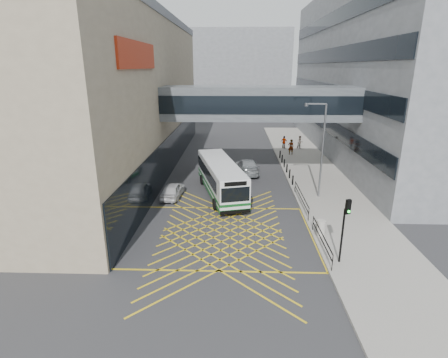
# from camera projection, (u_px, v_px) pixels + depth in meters

# --- Properties ---
(ground) EXTENTS (120.00, 120.00, 0.00)m
(ground) POSITION_uv_depth(u_px,v_px,m) (222.00, 234.00, 23.53)
(ground) COLOR #333335
(building_whsmith) EXTENTS (24.17, 42.00, 16.00)m
(building_whsmith) POSITION_uv_depth(u_px,v_px,m) (58.00, 94.00, 36.84)
(building_whsmith) COLOR gray
(building_whsmith) RESTS_ON ground
(building_right) EXTENTS (24.09, 44.00, 20.00)m
(building_right) POSITION_uv_depth(u_px,v_px,m) (426.00, 73.00, 42.50)
(building_right) COLOR slate
(building_right) RESTS_ON ground
(building_far) EXTENTS (28.00, 16.00, 18.00)m
(building_far) POSITION_uv_depth(u_px,v_px,m) (223.00, 74.00, 77.86)
(building_far) COLOR slate
(building_far) RESTS_ON ground
(skybridge) EXTENTS (20.00, 4.10, 3.00)m
(skybridge) POSITION_uv_depth(u_px,v_px,m) (259.00, 103.00, 32.53)
(skybridge) COLOR #4E5358
(skybridge) RESTS_ON ground
(pavement) EXTENTS (6.00, 54.00, 0.16)m
(pavement) POSITION_uv_depth(u_px,v_px,m) (311.00, 171.00, 37.48)
(pavement) COLOR gray
(pavement) RESTS_ON ground
(box_junction) EXTENTS (12.00, 9.00, 0.01)m
(box_junction) POSITION_uv_depth(u_px,v_px,m) (222.00, 234.00, 23.53)
(box_junction) COLOR gold
(box_junction) RESTS_ON ground
(bus) EXTENTS (4.90, 10.62, 2.91)m
(bus) POSITION_uv_depth(u_px,v_px,m) (220.00, 177.00, 30.46)
(bus) COLOR silver
(bus) RESTS_ON ground
(car_white) EXTENTS (2.01, 4.25, 1.31)m
(car_white) POSITION_uv_depth(u_px,v_px,m) (173.00, 190.00, 29.93)
(car_white) COLOR silver
(car_white) RESTS_ON ground
(car_dark) EXTENTS (1.77, 4.39, 1.37)m
(car_dark) POSITION_uv_depth(u_px,v_px,m) (216.00, 172.00, 35.00)
(car_dark) COLOR black
(car_dark) RESTS_ON ground
(car_silver) EXTENTS (2.64, 5.22, 1.56)m
(car_silver) POSITION_uv_depth(u_px,v_px,m) (247.00, 166.00, 36.64)
(car_silver) COLOR #9B9FA3
(car_silver) RESTS_ON ground
(traffic_light) EXTENTS (0.31, 0.46, 3.87)m
(traffic_light) POSITION_uv_depth(u_px,v_px,m) (345.00, 222.00, 19.02)
(traffic_light) COLOR black
(traffic_light) RESTS_ON pavement
(street_lamp) EXTENTS (1.78, 0.33, 7.83)m
(street_lamp) POSITION_uv_depth(u_px,v_px,m) (321.00, 145.00, 28.53)
(street_lamp) COLOR slate
(street_lamp) RESTS_ON pavement
(litter_bin) EXTENTS (0.58, 0.58, 1.01)m
(litter_bin) POSITION_uv_depth(u_px,v_px,m) (321.00, 227.00, 22.97)
(litter_bin) COLOR #ADA89E
(litter_bin) RESTS_ON pavement
(kerb_railings) EXTENTS (0.05, 12.54, 1.00)m
(kerb_railings) POSITION_uv_depth(u_px,v_px,m) (309.00, 213.00, 24.75)
(kerb_railings) COLOR black
(kerb_railings) RESTS_ON pavement
(bollards) EXTENTS (0.14, 10.14, 0.90)m
(bollards) POSITION_uv_depth(u_px,v_px,m) (286.00, 166.00, 37.40)
(bollards) COLOR black
(bollards) RESTS_ON pavement
(pedestrian_a) EXTENTS (0.82, 0.63, 1.93)m
(pedestrian_a) POSITION_uv_depth(u_px,v_px,m) (291.00, 147.00, 43.77)
(pedestrian_a) COLOR gray
(pedestrian_a) RESTS_ON pavement
(pedestrian_b) EXTENTS (0.89, 0.61, 1.69)m
(pedestrian_b) POSITION_uv_depth(u_px,v_px,m) (300.00, 142.00, 46.94)
(pedestrian_b) COLOR gray
(pedestrian_b) RESTS_ON pavement
(pedestrian_c) EXTENTS (1.09, 0.92, 1.67)m
(pedestrian_c) POSITION_uv_depth(u_px,v_px,m) (284.00, 142.00, 47.08)
(pedestrian_c) COLOR gray
(pedestrian_c) RESTS_ON pavement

